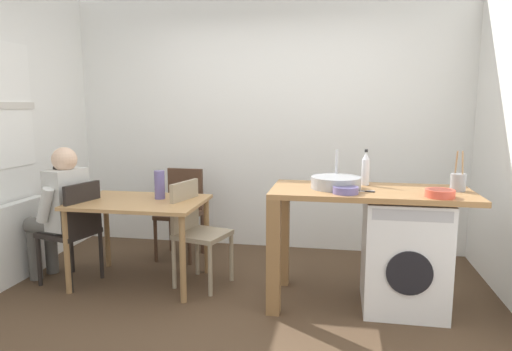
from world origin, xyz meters
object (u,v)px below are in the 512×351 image
(mixing_bowl, at_px, (346,190))
(vase, at_px, (160,185))
(chair_opposite, at_px, (195,227))
(bottle_tall_green, at_px, (366,169))
(utensil_crock, at_px, (458,182))
(washing_machine, at_px, (404,254))
(chair_spare_by_wall, at_px, (182,208))
(colander, at_px, (440,193))
(chair_person_seat, at_px, (75,227))
(seated_person, at_px, (60,207))
(dining_table, at_px, (140,211))

(mixing_bowl, xyz_separation_m, vase, (-1.59, 0.40, -0.08))
(chair_opposite, xyz_separation_m, bottle_tall_green, (1.42, 0.02, 0.54))
(vase, bearing_deg, utensil_crock, -3.67)
(chair_opposite, bearing_deg, vase, -79.90)
(chair_opposite, distance_m, washing_machine, 1.72)
(mixing_bowl, bearing_deg, bottle_tall_green, 67.99)
(utensil_crock, bearing_deg, chair_spare_by_wall, 161.35)
(utensil_crock, height_order, vase, utensil_crock)
(chair_opposite, relative_size, colander, 4.50)
(mixing_bowl, bearing_deg, utensil_crock, 16.92)
(chair_person_seat, height_order, bottle_tall_green, bottle_tall_green)
(bottle_tall_green, xyz_separation_m, colander, (0.48, -0.41, -0.10))
(seated_person, distance_m, washing_machine, 2.91)
(washing_machine, distance_m, utensil_crock, 0.67)
(chair_spare_by_wall, relative_size, seated_person, 0.75)
(chair_opposite, distance_m, bottle_tall_green, 1.52)
(chair_opposite, xyz_separation_m, mixing_bowl, (1.26, -0.37, 0.44))
(chair_opposite, xyz_separation_m, seated_person, (-1.18, -0.15, 0.16))
(seated_person, distance_m, vase, 0.89)
(chair_spare_by_wall, xyz_separation_m, utensil_crock, (2.46, -0.83, 0.48))
(chair_person_seat, relative_size, chair_opposite, 1.00)
(chair_opposite, xyz_separation_m, washing_machine, (1.71, -0.18, -0.08))
(chair_person_seat, relative_size, mixing_bowl, 4.85)
(chair_opposite, height_order, bottle_tall_green, bottle_tall_green)
(seated_person, bearing_deg, colander, -80.20)
(colander, distance_m, vase, 2.27)
(dining_table, xyz_separation_m, washing_machine, (2.19, -0.11, -0.21))
(washing_machine, bearing_deg, vase, 174.22)
(utensil_crock, bearing_deg, colander, -123.70)
(mixing_bowl, bearing_deg, colander, -1.79)
(dining_table, distance_m, bottle_tall_green, 1.94)
(chair_person_seat, distance_m, vase, 0.81)
(mixing_bowl, relative_size, vase, 0.75)
(dining_table, xyz_separation_m, chair_person_seat, (-0.55, -0.12, -0.14))
(chair_opposite, height_order, vase, vase)
(washing_machine, bearing_deg, colander, -49.26)
(chair_spare_by_wall, xyz_separation_m, seated_person, (-0.81, -0.85, 0.16))
(chair_opposite, xyz_separation_m, chair_spare_by_wall, (-0.37, 0.70, 0.00))
(mixing_bowl, xyz_separation_m, colander, (0.64, -0.02, 0.00))
(washing_machine, distance_m, colander, 0.59)
(chair_person_seat, bearing_deg, dining_table, -63.44)
(washing_machine, relative_size, mixing_bowl, 4.64)
(utensil_crock, bearing_deg, vase, 176.33)
(dining_table, xyz_separation_m, vase, (0.15, 0.10, 0.22))
(mixing_bowl, bearing_deg, dining_table, 170.06)
(bottle_tall_green, relative_size, mixing_bowl, 1.55)
(vase, bearing_deg, bottle_tall_green, -0.41)
(seated_person, xyz_separation_m, mixing_bowl, (2.44, -0.23, 0.28))
(colander, bearing_deg, washing_machine, 130.74)
(chair_person_seat, bearing_deg, mixing_bowl, -80.29)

